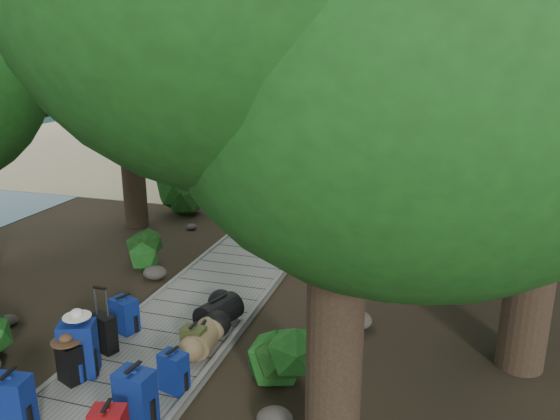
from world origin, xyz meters
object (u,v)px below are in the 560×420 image
(duffel_right_khaki, at_px, (203,338))
(duffel_right_black, at_px, (219,313))
(backpack_right_c, at_px, (174,370))
(backpack_left_d, at_px, (124,313))
(backpack_left_a, at_px, (12,402))
(sun_lounger, at_px, (433,172))
(kayak, at_px, (266,165))
(backpack_right_d, at_px, (194,340))
(lone_suitcase_on_sand, at_px, (329,183))
(suitcase_on_boardwalk, at_px, (104,333))
(backpack_left_b, at_px, (70,361))
(backpack_left_c, at_px, (78,346))
(backpack_right_b, at_px, (136,395))

(duffel_right_khaki, distance_m, duffel_right_black, 0.78)
(duffel_right_black, bearing_deg, duffel_right_khaki, -66.54)
(duffel_right_black, bearing_deg, backpack_right_c, -67.85)
(backpack_left_d, bearing_deg, backpack_left_a, -68.01)
(duffel_right_black, relative_size, sun_lounger, 0.40)
(kayak, bearing_deg, backpack_right_c, -82.36)
(backpack_right_d, xyz_separation_m, lone_suitcase_on_sand, (-0.20, 10.27, -0.05))
(backpack_right_c, distance_m, suitcase_on_boardwalk, 1.56)
(backpack_left_b, relative_size, duffel_right_khaki, 1.01)
(backpack_left_b, xyz_separation_m, backpack_right_d, (1.32, 1.08, -0.05))
(duffel_right_black, bearing_deg, backpack_left_c, -106.73)
(backpack_left_a, relative_size, duffel_right_black, 1.08)
(duffel_right_khaki, bearing_deg, backpack_left_a, -126.03)
(duffel_right_black, distance_m, sun_lounger, 12.48)
(backpack_left_c, distance_m, suitcase_on_boardwalk, 0.65)
(duffel_right_khaki, xyz_separation_m, suitcase_on_boardwalk, (-1.40, -0.43, 0.09))
(backpack_left_a, relative_size, suitcase_on_boardwalk, 1.38)
(backpack_right_c, bearing_deg, suitcase_on_boardwalk, 172.02)
(backpack_right_c, distance_m, lone_suitcase_on_sand, 11.12)
(backpack_right_b, height_order, sun_lounger, backpack_right_b)
(backpack_right_d, xyz_separation_m, duffel_right_black, (-0.01, 0.94, -0.02))
(backpack_left_a, bearing_deg, backpack_right_d, 51.24)
(backpack_left_b, xyz_separation_m, backpack_left_d, (-0.07, 1.43, 0.00))
(backpack_right_b, height_order, duffel_right_black, backpack_right_b)
(backpack_left_d, height_order, backpack_right_c, backpack_left_d)
(backpack_left_a, xyz_separation_m, backpack_right_b, (1.30, 0.55, -0.01))
(backpack_left_a, relative_size, backpack_right_c, 1.34)
(suitcase_on_boardwalk, bearing_deg, duffel_right_black, 61.72)
(backpack_left_d, height_order, duffel_right_khaki, backpack_left_d)
(duffel_right_khaki, xyz_separation_m, duffel_right_black, (-0.07, 0.78, 0.03))
(backpack_right_d, distance_m, kayak, 13.62)
(backpack_right_b, distance_m, kayak, 15.18)
(kayak, bearing_deg, backpack_right_b, -83.41)
(backpack_right_c, bearing_deg, backpack_left_d, 155.09)
(backpack_left_b, relative_size, duffel_right_black, 0.82)
(backpack_right_b, bearing_deg, suitcase_on_boardwalk, 141.21)
(backpack_left_a, xyz_separation_m, kayak, (-2.02, 15.35, -0.36))
(duffel_right_black, bearing_deg, backpack_left_d, -138.63)
(backpack_left_c, bearing_deg, lone_suitcase_on_sand, 62.06)
(duffel_right_black, distance_m, kayak, 12.70)
(backpack_left_c, relative_size, duffel_right_black, 1.17)
(suitcase_on_boardwalk, bearing_deg, backpack_left_d, 114.04)
(backpack_right_c, bearing_deg, backpack_right_d, 111.40)
(backpack_right_c, distance_m, duffel_right_black, 1.79)
(backpack_left_c, xyz_separation_m, backpack_right_c, (1.41, 0.06, -0.14))
(kayak, bearing_deg, backpack_right_d, -82.00)
(backpack_right_d, bearing_deg, sun_lounger, 80.52)
(backpack_right_c, bearing_deg, duffel_right_black, 107.57)
(duffel_right_black, bearing_deg, lone_suitcase_on_sand, 109.37)
(backpack_right_c, relative_size, backpack_right_d, 1.19)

